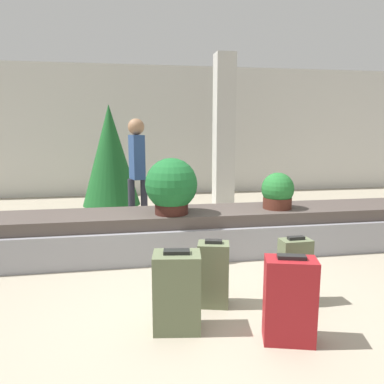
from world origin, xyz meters
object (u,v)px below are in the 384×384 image
Objects in this scene: potted_plant_1 at (278,192)px; traveler_0 at (137,164)px; suitcase_1 at (177,292)px; potted_plant_0 at (171,187)px; suitcase_2 at (213,274)px; suitcase_3 at (294,271)px; suitcase_0 at (290,300)px; pillar at (224,132)px; decorated_tree at (110,155)px.

traveler_0 is (-1.87, 1.19, 0.29)m from potted_plant_1.
potted_plant_0 is (0.17, 1.80, 0.60)m from suitcase_1.
potted_plant_1 is (1.24, 1.50, 0.50)m from suitcase_2.
suitcase_3 is 0.37× the size of traveler_0.
suitcase_0 is 1.03× the size of suitcase_1.
pillar is 6.46× the size of potted_plant_1.
pillar is at bearing -60.18° from traveler_0.
suitcase_3 is at bearing -168.08° from traveler_0.
potted_plant_0 reaches higher than suitcase_2.
potted_plant_0 reaches higher than suitcase_0.
decorated_tree is (-1.55, 4.86, 0.80)m from suitcase_0.
potted_plant_1 reaches higher than suitcase_3.
suitcase_2 is 0.89× the size of potted_plant_0.
traveler_0 is (-1.40, 2.78, 0.79)m from suitcase_3.
decorated_tree reaches higher than potted_plant_1.
traveler_0 is (-1.89, -1.87, -0.49)m from pillar.
potted_plant_1 is at bearing -90.44° from pillar.
potted_plant_0 reaches higher than suitcase_3.
suitcase_0 reaches higher than suitcase_2.
traveler_0 is at bearing 107.39° from potted_plant_0.
potted_plant_1 is (0.79, 2.20, 0.47)m from suitcase_0.
suitcase_0 is 3.65m from traveler_0.
suitcase_1 is at bearing -81.14° from decorated_tree.
suitcase_0 is 1.07× the size of suitcase_3.
suitcase_0 is 0.84m from suitcase_2.
suitcase_2 is 0.78m from suitcase_3.
pillar is at bearing 89.56° from potted_plant_1.
suitcase_3 reaches higher than suitcase_2.
suitcase_0 is at bearing -109.80° from potted_plant_1.
suitcase_0 is (-0.82, -5.27, -1.26)m from pillar.
suitcase_2 is at bearing -75.12° from decorated_tree.
suitcase_2 is 1.57m from potted_plant_0.
potted_plant_1 is 2.24m from traveler_0.
pillar reaches higher than suitcase_2.
suitcase_0 is at bearing -120.12° from suitcase_3.
traveler_0 reaches higher than potted_plant_0.
suitcase_2 is at bearing -80.87° from potted_plant_0.
pillar reaches higher than suitcase_1.
suitcase_1 is at bearing 174.50° from suitcase_0.
potted_plant_1 reaches higher than suitcase_2.
pillar is 5.47m from suitcase_0.
potted_plant_0 is at bearing 121.34° from suitcase_3.
pillar reaches higher than potted_plant_0.
suitcase_3 is at bearing 77.72° from suitcase_0.
suitcase_0 is 1.44× the size of potted_plant_1.
potted_plant_1 is 3.55m from decorated_tree.
suitcase_0 is 0.90m from suitcase_1.
potted_plant_1 is at bearing 57.17° from suitcase_1.
suitcase_0 is at bearing -98.82° from pillar.
pillar reaches higher than suitcase_3.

